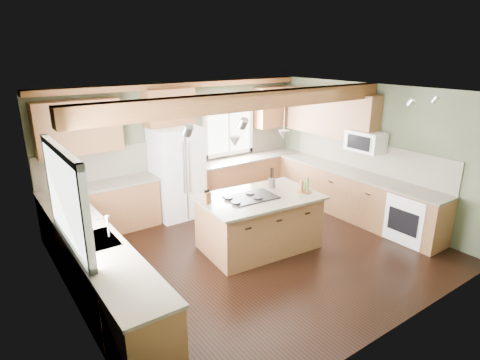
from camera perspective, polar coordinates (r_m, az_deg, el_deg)
floor at (r=6.76m, az=2.08°, el=-10.15°), size 5.60×5.60×0.00m
ceiling at (r=5.99m, az=2.37°, el=12.34°), size 5.60×5.60×0.00m
wall_back at (r=8.30m, az=-8.41°, el=4.67°), size 5.60×0.00×5.60m
wall_left at (r=5.15m, az=-23.43°, el=-5.14°), size 0.00×5.00×5.00m
wall_right at (r=8.21m, az=17.93°, el=3.83°), size 0.00×5.00×5.00m
ceiling_beam at (r=6.08m, az=1.76°, el=11.20°), size 5.55×0.26×0.26m
soffit_trim at (r=8.02m, az=-8.48°, el=13.19°), size 5.55×0.20×0.10m
backsplash_back at (r=8.31m, az=-8.33°, el=4.05°), size 5.58×0.03×0.58m
backsplash_right at (r=8.25m, az=17.53°, el=3.29°), size 0.03×3.70×0.58m
base_cab_back_left at (r=7.67m, az=-19.02°, el=-4.04°), size 2.02×0.60×0.88m
counter_back_left at (r=7.51m, az=-19.38°, el=-0.78°), size 2.06×0.64×0.04m
base_cab_back_right at (r=9.04m, az=1.13°, el=0.33°), size 2.62×0.60×0.88m
counter_back_right at (r=8.91m, az=1.15°, el=3.15°), size 2.66×0.64×0.04m
base_cab_left at (r=5.62m, az=-19.41°, el=-12.46°), size 0.60×3.70×0.88m
counter_left at (r=5.41m, az=-19.91°, el=-8.24°), size 0.64×3.74×0.04m
base_cab_right at (r=8.25m, az=15.82°, el=-2.15°), size 0.60×3.70×0.88m
counter_right at (r=8.11m, az=16.10°, el=0.90°), size 0.64×3.74×0.04m
upper_cab_back_left at (r=7.33m, az=-22.01°, el=6.98°), size 1.40×0.35×0.90m
upper_cab_over_fridge at (r=7.86m, az=-10.06°, el=10.15°), size 0.96×0.35×0.70m
upper_cab_right at (r=8.51m, az=12.77°, el=9.22°), size 0.35×2.20×0.90m
upper_cab_back_corner at (r=9.30m, az=4.80°, el=10.31°), size 0.90×0.35×0.90m
window_left at (r=5.11m, az=-23.68°, el=-2.33°), size 0.04×1.60×1.05m
window_back at (r=8.80m, az=-1.72°, el=7.29°), size 1.10×0.04×1.00m
sink at (r=5.41m, az=-19.92°, el=-8.19°), size 0.50×0.65×0.03m
faucet at (r=5.39m, az=-18.25°, el=-6.39°), size 0.02×0.02×0.28m
dishwasher at (r=4.58m, az=-14.24°, el=-19.76°), size 0.60×0.60×0.84m
oven at (r=7.57m, az=23.39°, el=-4.93°), size 0.60×0.72×0.84m
microwave at (r=7.95m, az=17.43°, el=5.30°), size 0.40×0.70×0.38m
pendant_left at (r=6.04m, az=-0.75°, el=5.48°), size 0.18×0.18×0.16m
pendant_right at (r=6.53m, az=6.24°, el=6.34°), size 0.18×0.18×0.16m
refrigerator at (r=7.95m, az=-8.93°, el=1.05°), size 0.90×0.74×1.80m
island at (r=6.73m, az=2.69°, el=-6.14°), size 1.91×1.26×0.88m
island_top at (r=6.55m, az=2.75°, el=-2.47°), size 2.04×1.40×0.04m
cooktop at (r=6.46m, az=1.62°, el=-2.46°), size 0.83×0.59×0.02m
knife_block at (r=6.23m, az=-4.73°, el=-2.55°), size 0.12×0.11×0.18m
utensil_crock at (r=6.94m, az=4.53°, el=-0.42°), size 0.14×0.14×0.16m
bottle_tray at (r=6.78m, az=9.19°, el=-0.75°), size 0.29×0.29×0.23m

